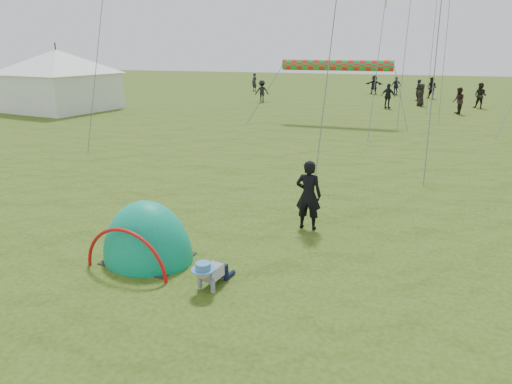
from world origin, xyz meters
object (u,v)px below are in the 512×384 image
(standing_adult, at_px, (308,195))
(event_marquee, at_px, (59,78))
(popup_tent, at_px, (148,259))
(crawling_toddler, at_px, (210,272))

(standing_adult, bearing_deg, event_marquee, -36.62)
(event_marquee, bearing_deg, popup_tent, -37.22)
(crawling_toddler, relative_size, popup_tent, 0.31)
(event_marquee, bearing_deg, crawling_toddler, -35.64)
(crawling_toddler, bearing_deg, standing_adult, 82.66)
(crawling_toddler, xyz_separation_m, popup_tent, (-1.64, 0.63, -0.28))
(popup_tent, bearing_deg, crawling_toddler, -16.18)
(crawling_toddler, bearing_deg, popup_tent, 168.99)
(crawling_toddler, xyz_separation_m, event_marquee, (-19.07, 18.63, 1.81))
(crawling_toddler, height_order, standing_adult, standing_adult)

